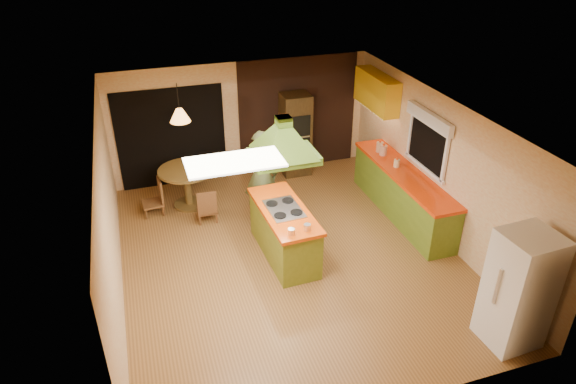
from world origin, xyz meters
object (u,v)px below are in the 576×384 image
object	(u,v)px
man	(261,176)
refrigerator	(519,290)
canister_large	(380,147)
dining_table	(187,180)
kitchen_island	(284,232)
wall_oven	(295,134)

from	to	relation	value
man	refrigerator	size ratio (longest dim) A/B	1.05
man	canister_large	xyz separation A→B (m)	(2.52, 0.25, 0.13)
man	dining_table	size ratio (longest dim) A/B	1.67
kitchen_island	canister_large	xyz separation A→B (m)	(2.47, 1.50, 0.57)
man	wall_oven	bearing A→B (deg)	-121.23
kitchen_island	wall_oven	world-z (taller)	wall_oven
refrigerator	dining_table	distance (m)	6.15
wall_oven	refrigerator	bearing A→B (deg)	-78.28
man	refrigerator	distance (m)	4.70
man	wall_oven	distance (m)	2.05
refrigerator	dining_table	bearing A→B (deg)	123.13
wall_oven	canister_large	bearing A→B (deg)	-46.78
man	canister_large	distance (m)	2.54
refrigerator	dining_table	size ratio (longest dim) A/B	1.58
wall_oven	dining_table	distance (m)	2.60
canister_large	man	bearing A→B (deg)	-174.38
kitchen_island	wall_oven	xyz separation A→B (m)	(1.17, 2.90, 0.45)
kitchen_island	refrigerator	xyz separation A→B (m)	(2.33, -2.80, 0.39)
kitchen_island	man	distance (m)	1.32
kitchen_island	wall_oven	size ratio (longest dim) A/B	1.01
refrigerator	dining_table	xyz separation A→B (m)	(-3.64, 4.95, -0.28)
dining_table	wall_oven	bearing A→B (deg)	16.88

